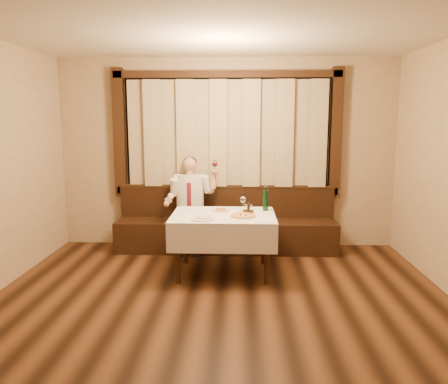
{
  "coord_description": "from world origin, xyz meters",
  "views": [
    {
      "loc": [
        0.21,
        -3.54,
        1.92
      ],
      "look_at": [
        0.0,
        1.9,
        1.0
      ],
      "focal_mm": 35.0,
      "sensor_mm": 36.0,
      "label": 1
    }
  ],
  "objects_px": {
    "dining_table": "(223,223)",
    "banquette": "(226,229)",
    "pasta_cream": "(203,216)",
    "seated_man": "(190,197)",
    "pizza": "(243,216)",
    "cruet_caddy": "(248,210)",
    "pasta_red": "(221,209)",
    "green_bottle": "(266,200)"
  },
  "relations": [
    {
      "from": "dining_table",
      "to": "pizza",
      "type": "bearing_deg",
      "value": -30.05
    },
    {
      "from": "banquette",
      "to": "seated_man",
      "type": "xyz_separation_m",
      "value": [
        -0.52,
        -0.09,
        0.49
      ]
    },
    {
      "from": "banquette",
      "to": "green_bottle",
      "type": "height_order",
      "value": "green_bottle"
    },
    {
      "from": "pizza",
      "to": "cruet_caddy",
      "type": "distance_m",
      "value": 0.23
    },
    {
      "from": "pasta_cream",
      "to": "seated_man",
      "type": "distance_m",
      "value": 1.27
    },
    {
      "from": "banquette",
      "to": "pizza",
      "type": "distance_m",
      "value": 1.27
    },
    {
      "from": "pasta_red",
      "to": "cruet_caddy",
      "type": "distance_m",
      "value": 0.36
    },
    {
      "from": "pizza",
      "to": "cruet_caddy",
      "type": "relative_size",
      "value": 2.38
    },
    {
      "from": "banquette",
      "to": "pizza",
      "type": "xyz_separation_m",
      "value": [
        0.24,
        -1.16,
        0.46
      ]
    },
    {
      "from": "pasta_red",
      "to": "seated_man",
      "type": "height_order",
      "value": "seated_man"
    },
    {
      "from": "dining_table",
      "to": "pizza",
      "type": "height_order",
      "value": "pizza"
    },
    {
      "from": "pizza",
      "to": "seated_man",
      "type": "distance_m",
      "value": 1.32
    },
    {
      "from": "banquette",
      "to": "cruet_caddy",
      "type": "xyz_separation_m",
      "value": [
        0.31,
        -0.95,
        0.49
      ]
    },
    {
      "from": "pasta_red",
      "to": "cruet_caddy",
      "type": "bearing_deg",
      "value": -13.95
    },
    {
      "from": "dining_table",
      "to": "cruet_caddy",
      "type": "relative_size",
      "value": 9.76
    },
    {
      "from": "cruet_caddy",
      "to": "seated_man",
      "type": "relative_size",
      "value": 0.09
    },
    {
      "from": "pizza",
      "to": "pasta_cream",
      "type": "xyz_separation_m",
      "value": [
        -0.46,
        -0.16,
        0.03
      ]
    },
    {
      "from": "seated_man",
      "to": "pizza",
      "type": "bearing_deg",
      "value": -54.68
    },
    {
      "from": "pizza",
      "to": "pasta_red",
      "type": "height_order",
      "value": "pasta_red"
    },
    {
      "from": "green_bottle",
      "to": "cruet_caddy",
      "type": "xyz_separation_m",
      "value": [
        -0.22,
        -0.16,
        -0.09
      ]
    },
    {
      "from": "banquette",
      "to": "pasta_red",
      "type": "xyz_separation_m",
      "value": [
        -0.04,
        -0.86,
        0.48
      ]
    },
    {
      "from": "pizza",
      "to": "seated_man",
      "type": "relative_size",
      "value": 0.23
    },
    {
      "from": "pasta_cream",
      "to": "pizza",
      "type": "bearing_deg",
      "value": 18.69
    },
    {
      "from": "dining_table",
      "to": "banquette",
      "type": "bearing_deg",
      "value": 90.0
    },
    {
      "from": "banquette",
      "to": "cruet_caddy",
      "type": "distance_m",
      "value": 1.11
    },
    {
      "from": "pasta_cream",
      "to": "cruet_caddy",
      "type": "relative_size",
      "value": 2.17
    },
    {
      "from": "pizza",
      "to": "green_bottle",
      "type": "height_order",
      "value": "green_bottle"
    },
    {
      "from": "pasta_red",
      "to": "green_bottle",
      "type": "distance_m",
      "value": 0.58
    },
    {
      "from": "pasta_red",
      "to": "seated_man",
      "type": "relative_size",
      "value": 0.17
    },
    {
      "from": "pasta_cream",
      "to": "seated_man",
      "type": "bearing_deg",
      "value": 103.62
    },
    {
      "from": "pizza",
      "to": "pasta_cream",
      "type": "relative_size",
      "value": 1.1
    },
    {
      "from": "seated_man",
      "to": "banquette",
      "type": "bearing_deg",
      "value": 9.64
    },
    {
      "from": "pizza",
      "to": "dining_table",
      "type": "bearing_deg",
      "value": 149.95
    },
    {
      "from": "dining_table",
      "to": "pasta_cream",
      "type": "height_order",
      "value": "pasta_cream"
    },
    {
      "from": "cruet_caddy",
      "to": "banquette",
      "type": "bearing_deg",
      "value": 127.12
    },
    {
      "from": "dining_table",
      "to": "pasta_red",
      "type": "xyz_separation_m",
      "value": [
        -0.04,
        0.16,
        0.14
      ]
    },
    {
      "from": "pasta_red",
      "to": "pasta_cream",
      "type": "relative_size",
      "value": 0.82
    },
    {
      "from": "pasta_cream",
      "to": "green_bottle",
      "type": "bearing_deg",
      "value": 35.05
    },
    {
      "from": "pizza",
      "to": "cruet_caddy",
      "type": "xyz_separation_m",
      "value": [
        0.07,
        0.22,
        0.03
      ]
    },
    {
      "from": "pizza",
      "to": "seated_man",
      "type": "xyz_separation_m",
      "value": [
        -0.76,
        1.07,
        0.03
      ]
    },
    {
      "from": "banquette",
      "to": "pasta_cream",
      "type": "height_order",
      "value": "banquette"
    },
    {
      "from": "banquette",
      "to": "pizza",
      "type": "bearing_deg",
      "value": -78.37
    }
  ]
}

